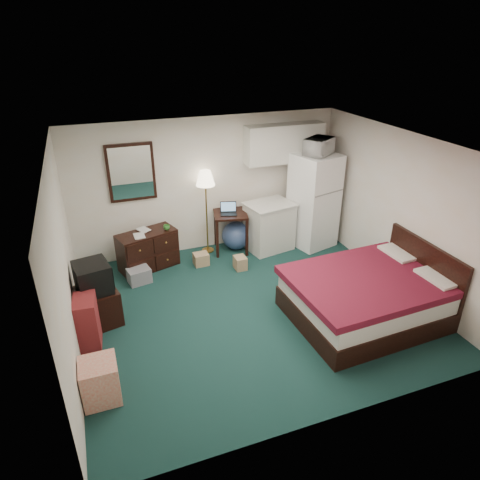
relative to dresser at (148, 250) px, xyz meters
name	(u,v)px	position (x,y,z in m)	size (l,w,h in m)	color
floor	(251,307)	(1.26, -1.80, -0.34)	(5.00, 4.50, 0.01)	#0D2829
ceiling	(254,146)	(1.26, -1.80, 2.16)	(5.00, 4.50, 0.01)	white
walls	(252,234)	(1.26, -1.80, 0.91)	(5.01, 4.51, 2.50)	white
mirror	(131,172)	(-0.09, 0.42, 1.31)	(0.80, 0.06, 1.00)	white
upper_cabinets	(284,143)	(2.71, 0.28, 1.61)	(1.50, 0.35, 0.70)	silver
headboard	(423,273)	(3.72, -2.59, 0.21)	(0.06, 1.56, 1.00)	black
dresser	(148,250)	(0.00, 0.00, 0.00)	(1.01, 0.46, 0.69)	black
floor_lamp	(207,212)	(1.17, 0.25, 0.45)	(0.35, 0.35, 1.60)	#BB8E40
desk	(231,232)	(1.59, 0.13, 0.04)	(0.61, 0.61, 0.77)	black
exercise_ball	(236,235)	(1.71, 0.16, -0.07)	(0.55, 0.55, 0.55)	#354B7D
kitchen_counter	(269,227)	(2.31, -0.05, 0.10)	(0.82, 0.62, 0.90)	silver
fridge	(314,201)	(3.19, -0.14, 0.56)	(0.74, 0.74, 1.80)	white
bed	(366,298)	(2.74, -2.59, -0.01)	(2.11, 1.65, 0.68)	#4A0D1B
tv_stand	(98,306)	(-0.94, -1.35, -0.08)	(0.54, 0.59, 0.54)	black
suitcase	(88,322)	(-1.09, -1.83, 0.02)	(0.28, 0.45, 0.73)	maroon
retail_box	(100,381)	(-1.02, -2.87, -0.09)	(0.41, 0.41, 0.52)	beige
file_bin	(139,276)	(-0.24, -0.46, -0.22)	(0.36, 0.27, 0.25)	gray
cardboard_box_a	(201,259)	(0.90, -0.23, -0.23)	(0.26, 0.22, 0.22)	#8E6C4D
cardboard_box_b	(240,263)	(1.51, -0.62, -0.23)	(0.20, 0.23, 0.23)	#8E6C4D
laptop	(229,209)	(1.54, 0.07, 0.53)	(0.30, 0.24, 0.21)	black
crt_tv	(93,278)	(-0.95, -1.36, 0.41)	(0.46, 0.50, 0.43)	black
microwave	(319,145)	(3.18, -0.18, 1.65)	(0.55, 0.31, 0.38)	white
book_a	(133,231)	(-0.22, -0.12, 0.47)	(0.18, 0.02, 0.24)	#8E6C4D
book_b	(139,226)	(-0.11, 0.06, 0.46)	(0.17, 0.02, 0.24)	#8E6C4D
mug	(167,227)	(0.36, -0.01, 0.40)	(0.11, 0.09, 0.11)	#378230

